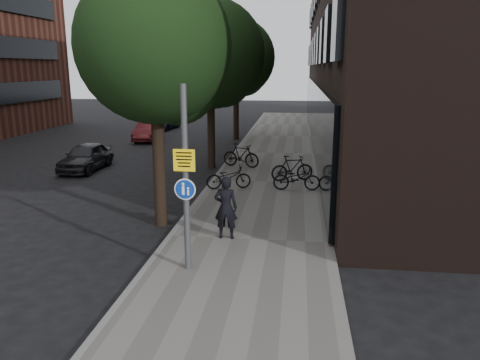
% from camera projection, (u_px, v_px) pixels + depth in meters
% --- Properties ---
extents(ground, '(120.00, 120.00, 0.00)m').
position_uv_depth(ground, '(222.00, 301.00, 9.67)').
color(ground, black).
rests_on(ground, ground).
extents(sidewalk, '(4.50, 60.00, 0.12)m').
position_uv_depth(sidewalk, '(267.00, 183.00, 19.27)').
color(sidewalk, slate).
rests_on(sidewalk, ground).
extents(curb_edge, '(0.15, 60.00, 0.13)m').
position_uv_depth(curb_edge, '(213.00, 181.00, 19.54)').
color(curb_edge, slate).
rests_on(curb_edge, ground).
extents(street_tree_near, '(4.40, 4.40, 7.50)m').
position_uv_depth(street_tree_near, '(158.00, 53.00, 13.25)').
color(street_tree_near, black).
rests_on(street_tree_near, ground).
extents(street_tree_mid, '(5.00, 5.00, 7.80)m').
position_uv_depth(street_tree_mid, '(212.00, 58.00, 21.45)').
color(street_tree_mid, black).
rests_on(street_tree_mid, ground).
extents(street_tree_far, '(5.00, 5.00, 7.80)m').
position_uv_depth(street_tree_far, '(237.00, 61.00, 30.13)').
color(street_tree_far, black).
rests_on(street_tree_far, ground).
extents(signpost, '(0.49, 0.14, 4.25)m').
position_uv_depth(signpost, '(186.00, 179.00, 10.46)').
color(signpost, '#595B5E').
rests_on(signpost, sidewalk).
extents(pedestrian, '(0.64, 0.43, 1.74)m').
position_uv_depth(pedestrian, '(226.00, 208.00, 12.70)').
color(pedestrian, black).
rests_on(pedestrian, sidewalk).
extents(parked_bike_facade_near, '(1.82, 0.71, 0.94)m').
position_uv_depth(parked_bike_facade_near, '(297.00, 178.00, 17.81)').
color(parked_bike_facade_near, black).
rests_on(parked_bike_facade_near, sidewalk).
extents(parked_bike_facade_far, '(1.85, 1.05, 1.07)m').
position_uv_depth(parked_bike_facade_far, '(292.00, 168.00, 19.26)').
color(parked_bike_facade_far, black).
rests_on(parked_bike_facade_far, sidewalk).
extents(parked_bike_curb_near, '(1.84, 1.08, 0.91)m').
position_uv_depth(parked_bike_curb_near, '(229.00, 177.00, 18.02)').
color(parked_bike_curb_near, black).
rests_on(parked_bike_curb_near, sidewalk).
extents(parked_bike_curb_far, '(1.92, 1.11, 1.11)m').
position_uv_depth(parked_bike_curb_far, '(241.00, 155.00, 21.94)').
color(parked_bike_curb_far, black).
rests_on(parked_bike_curb_far, sidewalk).
extents(parked_car_near, '(1.50, 3.72, 1.27)m').
position_uv_depth(parked_car_near, '(86.00, 157.00, 21.85)').
color(parked_car_near, black).
rests_on(parked_car_near, ground).
extents(parked_car_mid, '(1.61, 3.93, 1.27)m').
position_uv_depth(parked_car_mid, '(149.00, 131.00, 30.70)').
color(parked_car_mid, '#5A191D').
rests_on(parked_car_mid, ground).
extents(parked_car_far, '(1.98, 3.93, 1.09)m').
position_uv_depth(parked_car_far, '(165.00, 122.00, 36.43)').
color(parked_car_far, black).
rests_on(parked_car_far, ground).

